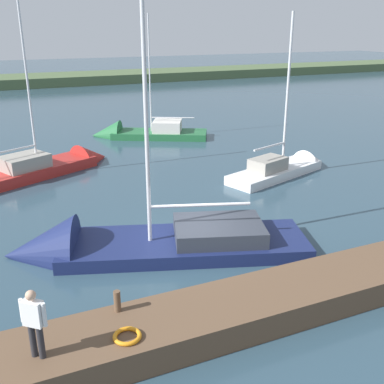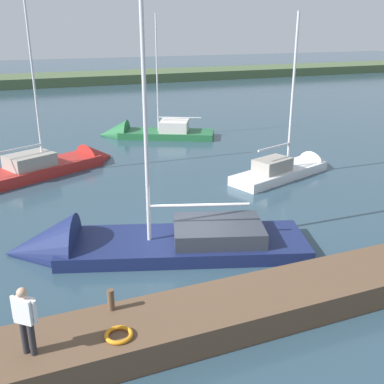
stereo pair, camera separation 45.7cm
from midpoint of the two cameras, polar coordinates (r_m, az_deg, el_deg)
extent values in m
plane|color=#2D4756|center=(16.41, 0.63, -6.99)|extent=(200.00, 200.00, 0.00)
cube|color=#4C603D|center=(65.16, -17.41, 12.59)|extent=(180.00, 8.00, 2.40)
cube|color=brown|center=(12.80, 8.57, -13.80)|extent=(24.25, 2.04, 0.75)
cylinder|color=brown|center=(11.84, -8.91, -13.07)|extent=(0.17, 0.17, 0.56)
torus|color=orange|center=(11.06, -7.84, -17.14)|extent=(0.66, 0.66, 0.10)
cube|color=navy|center=(16.22, -0.22, -7.02)|extent=(8.91, 5.25, 0.76)
cone|color=navy|center=(16.70, -17.47, -7.18)|extent=(3.15, 3.32, 2.69)
cube|color=#333842|center=(16.04, 4.07, -4.79)|extent=(3.60, 3.07, 0.55)
cylinder|color=silver|center=(14.62, -4.97, 10.54)|extent=(0.13, 0.13, 9.20)
cylinder|color=silver|center=(15.58, 1.74, -1.65)|extent=(3.30, 1.20, 0.11)
cube|color=white|center=(24.31, 11.35, 1.96)|extent=(6.14, 3.50, 0.79)
cone|color=white|center=(26.96, 15.84, 3.37)|extent=(2.00, 2.11, 1.71)
cube|color=gray|center=(23.61, 10.48, 3.31)|extent=(2.16, 1.72, 0.66)
cylinder|color=silver|center=(23.84, 12.93, 11.85)|extent=(0.13, 0.13, 7.60)
cylinder|color=silver|center=(23.40, 10.70, 5.50)|extent=(2.27, 0.85, 0.10)
cube|color=#B22823|center=(25.39, -18.01, 2.13)|extent=(7.05, 4.86, 0.96)
cone|color=#B22823|center=(27.48, -11.01, 4.08)|extent=(2.54, 2.63, 2.03)
cube|color=gray|center=(24.99, -18.96, 3.71)|extent=(2.75, 2.48, 0.68)
cylinder|color=silver|center=(24.62, -18.49, 12.68)|extent=(0.11, 0.11, 8.34)
cylinder|color=silver|center=(24.29, -21.46, 4.75)|extent=(3.39, 1.74, 0.09)
cube|color=#236638|center=(32.52, -2.75, 6.92)|extent=(6.79, 4.93, 0.74)
cone|color=#236638|center=(33.25, -9.31, 6.97)|extent=(2.77, 2.86, 2.20)
cube|color=silver|center=(32.29, -1.81, 8.18)|extent=(2.54, 2.53, 0.74)
cylinder|color=silver|center=(31.92, -3.94, 14.34)|extent=(0.09, 0.09, 7.71)
cylinder|color=silver|center=(32.13, -1.14, 9.21)|extent=(2.70, 1.44, 0.07)
cylinder|color=#28282D|center=(10.87, -18.88, -16.62)|extent=(0.14, 0.14, 0.81)
cylinder|color=#28282D|center=(10.76, -18.00, -16.91)|extent=(0.14, 0.14, 0.81)
cube|color=white|center=(10.43, -18.86, -13.71)|extent=(0.47, 0.45, 0.57)
sphere|color=tan|center=(10.21, -19.13, -11.71)|extent=(0.22, 0.22, 0.22)
cylinder|color=white|center=(10.57, -20.07, -13.28)|extent=(0.09, 0.09, 0.54)
cylinder|color=white|center=(10.28, -17.64, -14.01)|extent=(0.09, 0.09, 0.54)
camera|label=1|loc=(0.23, -89.20, 0.29)|focal=43.04mm
camera|label=2|loc=(0.23, 90.80, -0.29)|focal=43.04mm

